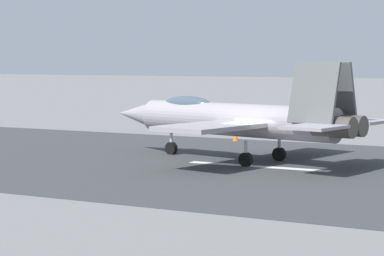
# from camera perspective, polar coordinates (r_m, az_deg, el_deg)

# --- Properties ---
(ground_plane) EXTENTS (400.00, 400.00, 0.00)m
(ground_plane) POSITION_cam_1_polar(r_m,az_deg,el_deg) (43.54, 4.21, -2.70)
(ground_plane) COLOR slate
(runway_strip) EXTENTS (240.00, 26.00, 0.02)m
(runway_strip) POSITION_cam_1_polar(r_m,az_deg,el_deg) (43.53, 4.23, -2.69)
(runway_strip) COLOR #37393A
(runway_strip) RESTS_ON ground
(fighter_jet) EXTENTS (17.51, 13.38, 5.59)m
(fighter_jet) POSITION_cam_1_polar(r_m,az_deg,el_deg) (45.48, 3.16, 0.66)
(fighter_jet) COLOR #999299
(fighter_jet) RESTS_ON ground
(marker_cone_mid) EXTENTS (0.44, 0.44, 0.55)m
(marker_cone_mid) POSITION_cam_1_polar(r_m,az_deg,el_deg) (56.73, 3.08, -0.65)
(marker_cone_mid) COLOR orange
(marker_cone_mid) RESTS_ON ground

